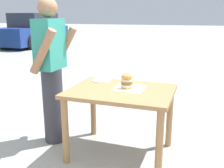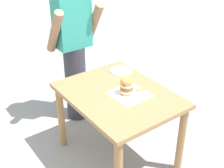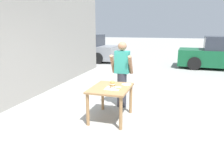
# 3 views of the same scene
# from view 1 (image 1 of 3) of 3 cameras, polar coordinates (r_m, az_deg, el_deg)

# --- Properties ---
(ground_plane) EXTENTS (80.00, 80.00, 0.00)m
(ground_plane) POSITION_cam_1_polar(r_m,az_deg,el_deg) (3.03, 1.84, -14.82)
(ground_plane) COLOR #9E9E99
(patio_table) EXTENTS (0.84, 1.08, 0.74)m
(patio_table) POSITION_cam_1_polar(r_m,az_deg,el_deg) (2.78, 1.95, -3.62)
(patio_table) COLOR #9E7247
(patio_table) RESTS_ON ground
(serving_paper) EXTENTS (0.33, 0.33, 0.00)m
(serving_paper) POSITION_cam_1_polar(r_m,az_deg,el_deg) (2.79, 3.86, -0.92)
(serving_paper) COLOR white
(serving_paper) RESTS_ON patio_table
(sandwich) EXTENTS (0.12, 0.12, 0.20)m
(sandwich) POSITION_cam_1_polar(r_m,az_deg,el_deg) (2.76, 3.24, 0.72)
(sandwich) COLOR gold
(sandwich) RESTS_ON serving_paper
(pickle_spear) EXTENTS (0.09, 0.03, 0.02)m
(pickle_spear) POSITION_cam_1_polar(r_m,az_deg,el_deg) (2.89, 4.64, -0.05)
(pickle_spear) COLOR #8EA83D
(pickle_spear) RESTS_ON serving_paper
(side_plate_with_forks) EXTENTS (0.22, 0.22, 0.02)m
(side_plate_with_forks) POSITION_cam_1_polar(r_m,az_deg,el_deg) (3.10, -2.31, 0.82)
(side_plate_with_forks) COLOR white
(side_plate_with_forks) RESTS_ON patio_table
(diner_across_table) EXTENTS (0.55, 0.35, 1.69)m
(diner_across_table) POSITION_cam_1_polar(r_m,az_deg,el_deg) (3.10, -13.04, 2.98)
(diner_across_table) COLOR #33333D
(diner_across_table) RESTS_ON ground
(parked_car_far_end) EXTENTS (4.22, 1.87, 1.60)m
(parked_car_far_end) POSITION_cam_1_polar(r_m,az_deg,el_deg) (13.91, -16.78, 10.94)
(parked_car_far_end) COLOR navy
(parked_car_far_end) RESTS_ON ground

